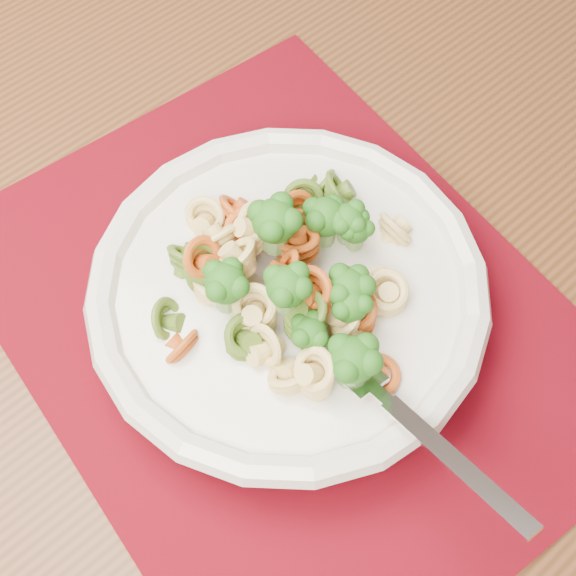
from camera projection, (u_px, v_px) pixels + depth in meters
The scene contains 5 objects.
dining_table at pixel (381, 307), 0.66m from camera, with size 1.70×1.37×0.74m.
placemat at pixel (286, 320), 0.55m from camera, with size 0.43×0.33×0.00m, color #58030E.
pasta_bowl at pixel (288, 296), 0.52m from camera, with size 0.26×0.26×0.05m.
pasta_broccoli_heap at pixel (288, 283), 0.51m from camera, with size 0.22×0.22×0.06m, color #EDCE75, non-canonical shape.
fork at pixel (362, 377), 0.48m from camera, with size 0.19×0.02×0.01m, color silver, non-canonical shape.
Camera 1 is at (0.19, 0.28, 1.23)m, focal length 50.00 mm.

